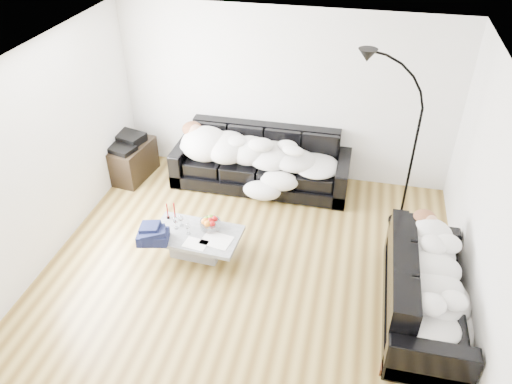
% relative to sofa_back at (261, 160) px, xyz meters
% --- Properties ---
extents(ground, '(5.00, 5.00, 0.00)m').
position_rel_sofa_back_xyz_m(ground, '(0.26, -1.81, -0.43)').
color(ground, brown).
rests_on(ground, ground).
extents(wall_back, '(5.00, 0.02, 2.60)m').
position_rel_sofa_back_xyz_m(wall_back, '(0.26, 0.44, 0.87)').
color(wall_back, silver).
rests_on(wall_back, ground).
extents(wall_left, '(0.02, 4.50, 2.60)m').
position_rel_sofa_back_xyz_m(wall_left, '(-2.24, -1.81, 0.87)').
color(wall_left, silver).
rests_on(wall_left, ground).
extents(wall_right, '(0.02, 4.50, 2.60)m').
position_rel_sofa_back_xyz_m(wall_right, '(2.76, -1.81, 0.87)').
color(wall_right, silver).
rests_on(wall_right, ground).
extents(ceiling, '(5.00, 5.00, 0.00)m').
position_rel_sofa_back_xyz_m(ceiling, '(0.26, -1.81, 2.17)').
color(ceiling, white).
rests_on(ceiling, ground).
extents(sofa_back, '(2.65, 0.92, 0.87)m').
position_rel_sofa_back_xyz_m(sofa_back, '(0.00, 0.00, 0.00)').
color(sofa_back, black).
rests_on(sofa_back, ground).
extents(sofa_right, '(0.85, 1.98, 0.80)m').
position_rel_sofa_back_xyz_m(sofa_right, '(2.32, -2.16, -0.03)').
color(sofa_right, black).
rests_on(sofa_right, ground).
extents(sleeper_back, '(2.24, 0.78, 0.45)m').
position_rel_sofa_back_xyz_m(sleeper_back, '(0.00, -0.05, 0.21)').
color(sleeper_back, silver).
rests_on(sleeper_back, sofa_back).
extents(sleeper_right, '(0.71, 1.69, 0.41)m').
position_rel_sofa_back_xyz_m(sleeper_right, '(2.32, -2.16, 0.19)').
color(sleeper_right, silver).
rests_on(sleeper_right, sofa_right).
extents(teal_cushion, '(0.42, 0.38, 0.20)m').
position_rel_sofa_back_xyz_m(teal_cushion, '(2.26, -1.55, 0.29)').
color(teal_cushion, '#093D43').
rests_on(teal_cushion, sofa_right).
extents(coffee_table, '(1.15, 0.71, 0.32)m').
position_rel_sofa_back_xyz_m(coffee_table, '(-0.46, -1.76, -0.27)').
color(coffee_table, '#939699').
rests_on(coffee_table, ground).
extents(fruit_bowl, '(0.33, 0.33, 0.16)m').
position_rel_sofa_back_xyz_m(fruit_bowl, '(-0.31, -1.61, -0.03)').
color(fruit_bowl, white).
rests_on(fruit_bowl, coffee_table).
extents(wine_glass_a, '(0.07, 0.07, 0.15)m').
position_rel_sofa_back_xyz_m(wine_glass_a, '(-0.68, -1.65, -0.03)').
color(wine_glass_a, white).
rests_on(wine_glass_a, coffee_table).
extents(wine_glass_b, '(0.08, 0.08, 0.17)m').
position_rel_sofa_back_xyz_m(wine_glass_b, '(-0.73, -1.71, -0.02)').
color(wine_glass_b, white).
rests_on(wine_glass_b, coffee_table).
extents(wine_glass_c, '(0.09, 0.09, 0.16)m').
position_rel_sofa_back_xyz_m(wine_glass_c, '(-0.54, -1.78, -0.03)').
color(wine_glass_c, white).
rests_on(wine_glass_c, coffee_table).
extents(candle_left, '(0.05, 0.05, 0.23)m').
position_rel_sofa_back_xyz_m(candle_left, '(-0.91, -1.54, 0.01)').
color(candle_left, maroon).
rests_on(candle_left, coffee_table).
extents(candle_right, '(0.06, 0.06, 0.27)m').
position_rel_sofa_back_xyz_m(candle_right, '(-0.80, -1.55, 0.02)').
color(candle_right, maroon).
rests_on(candle_right, coffee_table).
extents(newspaper_a, '(0.41, 0.34, 0.01)m').
position_rel_sofa_back_xyz_m(newspaper_a, '(-0.16, -1.83, -0.10)').
color(newspaper_a, silver).
rests_on(newspaper_a, coffee_table).
extents(newspaper_b, '(0.31, 0.24, 0.01)m').
position_rel_sofa_back_xyz_m(newspaper_b, '(-0.39, -1.95, -0.10)').
color(newspaper_b, silver).
rests_on(newspaper_b, coffee_table).
extents(navy_jacket, '(0.43, 0.37, 0.20)m').
position_rel_sofa_back_xyz_m(navy_jacket, '(-0.92, -2.00, 0.07)').
color(navy_jacket, black).
rests_on(navy_jacket, coffee_table).
extents(shoes, '(0.53, 0.45, 0.10)m').
position_rel_sofa_back_xyz_m(shoes, '(2.09, -3.00, -0.38)').
color(shoes, '#472311').
rests_on(shoes, ground).
extents(av_cabinet, '(0.66, 0.88, 0.56)m').
position_rel_sofa_back_xyz_m(av_cabinet, '(-2.06, -0.21, -0.15)').
color(av_cabinet, black).
rests_on(av_cabinet, ground).
extents(stereo, '(0.52, 0.45, 0.13)m').
position_rel_sofa_back_xyz_m(stereo, '(-2.06, -0.21, 0.19)').
color(stereo, black).
rests_on(stereo, av_cabinet).
extents(floor_lamp, '(0.80, 0.39, 2.12)m').
position_rel_sofa_back_xyz_m(floor_lamp, '(2.10, -0.51, 0.63)').
color(floor_lamp, black).
rests_on(floor_lamp, ground).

